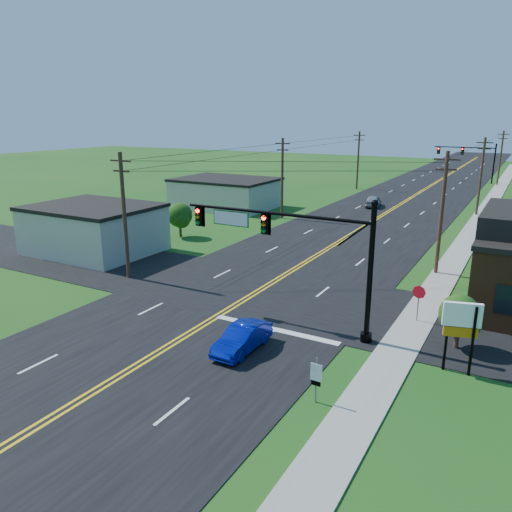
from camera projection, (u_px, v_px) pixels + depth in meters
The scene contains 21 objects.
ground at pixel (132, 367), 23.42m from camera, with size 260.00×260.00×0.00m, color #164814.
road_main at pixel (397, 205), 65.40m from camera, with size 16.00×220.00×0.04m, color black.
road_cross at pixel (256, 291), 33.49m from camera, with size 70.00×10.00×0.04m, color black.
sidewalk at pixel (474, 228), 52.07m from camera, with size 2.00×160.00×0.08m, color gray.
signal_mast_main at pixel (290, 243), 26.81m from camera, with size 11.30×0.60×7.48m.
signal_mast_far at pixel (467, 156), 87.28m from camera, with size 10.98×0.60×7.48m.
cream_bldg_near at pixel (94, 229), 42.61m from camera, with size 10.20×8.20×4.10m.
cream_bldg_far at pixel (226, 193), 63.76m from camera, with size 12.20×9.20×3.70m.
utility_pole_left_a at pixel (124, 214), 35.00m from camera, with size 1.80×0.28×9.00m.
utility_pole_left_b at pixel (282, 177), 55.99m from camera, with size 1.80×0.28×9.00m.
utility_pole_left_c at pixel (358, 159), 78.67m from camera, with size 1.80×0.28×9.00m.
utility_pole_right_a at pixel (442, 211), 36.01m from camera, with size 1.80×0.28×9.00m.
utility_pole_right_b at pixel (481, 175), 57.84m from camera, with size 1.80×0.28×9.00m.
utility_pole_right_c at pixel (501, 157), 83.04m from camera, with size 1.80×0.28×9.00m.
shrub_corner at pixel (459, 314), 24.78m from camera, with size 2.00×2.00×2.86m.
tree_left at pixel (180, 215), 47.89m from camera, with size 2.40×2.40×3.37m.
blue_car at pixel (242, 339), 24.83m from camera, with size 1.37×3.94×1.30m, color #07159D.
distant_car at pixel (373, 201), 64.18m from camera, with size 1.74×4.32×1.47m, color #A3A4A7.
route_sign at pixel (316, 376), 20.21m from camera, with size 0.51×0.08×2.02m.
stop_sign at pixel (419, 296), 28.10m from camera, with size 0.77×0.17×2.19m.
pylon_sign at pixel (461, 322), 22.25m from camera, with size 1.66×0.67×3.41m.
Camera 1 is at (15.42, -15.57, 11.38)m, focal length 35.00 mm.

